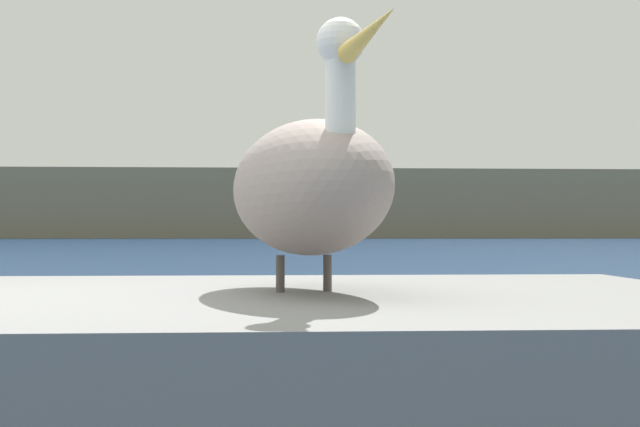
% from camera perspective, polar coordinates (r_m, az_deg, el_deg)
% --- Properties ---
extents(hillside_backdrop, '(140.00, 13.75, 5.78)m').
position_cam_1_polar(hillside_backdrop, '(79.19, -4.27, 0.55)').
color(hillside_backdrop, '#7F755B').
rests_on(hillside_backdrop, ground).
extents(pier_dock, '(2.88, 2.21, 0.65)m').
position_cam_1_polar(pier_dock, '(3.03, -0.78, -11.31)').
color(pier_dock, slate).
rests_on(pier_dock, ground).
extents(pelican, '(0.69, 1.45, 0.84)m').
position_cam_1_polar(pelican, '(2.97, -0.72, 1.82)').
color(pelican, gray).
rests_on(pelican, pier_dock).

